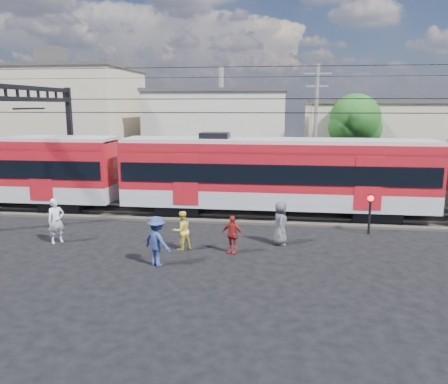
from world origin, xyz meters
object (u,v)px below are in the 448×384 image
(commuter_train, at_px, (279,173))
(pedestrian_a, at_px, (56,221))
(crossing_signal, at_px, (370,207))
(pedestrian_c, at_px, (157,241))

(commuter_train, height_order, pedestrian_a, commuter_train)
(commuter_train, distance_m, crossing_signal, 5.05)
(pedestrian_c, xyz_separation_m, crossing_signal, (8.59, 5.19, 0.36))
(pedestrian_a, relative_size, pedestrian_c, 1.03)
(pedestrian_a, height_order, pedestrian_c, pedestrian_a)
(pedestrian_c, relative_size, crossing_signal, 1.01)
(crossing_signal, bearing_deg, pedestrian_c, -148.87)
(pedestrian_a, relative_size, crossing_signal, 1.04)
(crossing_signal, bearing_deg, commuter_train, 148.19)
(pedestrian_a, height_order, crossing_signal, pedestrian_a)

